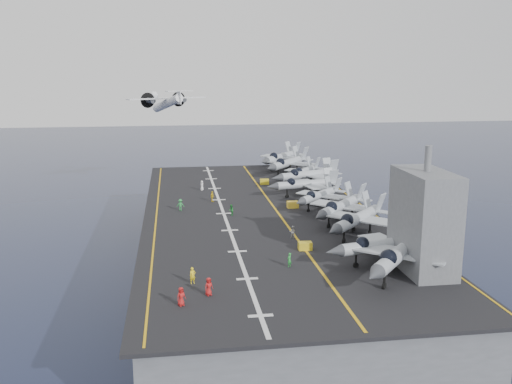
{
  "coord_description": "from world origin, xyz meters",
  "views": [
    {
      "loc": [
        -13.94,
        -91.12,
        34.24
      ],
      "look_at": [
        0.0,
        4.0,
        13.0
      ],
      "focal_mm": 40.0,
      "sensor_mm": 36.0,
      "label": 1
    }
  ],
  "objects": [
    {
      "name": "fighter_jet_9",
      "position": [
        11.55,
        41.31,
        13.22
      ],
      "size": [
        18.75,
        19.43,
        5.65
      ],
      "primitive_type": null,
      "color": "gray",
      "rests_on": "flight_deck"
    },
    {
      "name": "deck_edge_port",
      "position": [
        -17.0,
        0.0,
        10.42
      ],
      "size": [
        0.25,
        90.0,
        0.02
      ],
      "primitive_type": "cube",
      "color": "gold",
      "rests_on": "flight_deck"
    },
    {
      "name": "crew_4",
      "position": [
        -7.27,
        8.83,
        11.36
      ],
      "size": [
        1.21,
        1.37,
        1.92
      ],
      "primitive_type": "imported",
      "color": "yellow",
      "rests_on": "flight_deck"
    },
    {
      "name": "fighter_jet_8",
      "position": [
        11.55,
        32.81,
        13.22
      ],
      "size": [
        18.75,
        19.43,
        5.65
      ],
      "primitive_type": null,
      "color": "gray",
      "rests_on": "flight_deck"
    },
    {
      "name": "foul_line",
      "position": [
        3.0,
        0.0,
        10.42
      ],
      "size": [
        0.35,
        90.0,
        0.02
      ],
      "primitive_type": "cube",
      "color": "gold",
      "rests_on": "flight_deck"
    },
    {
      "name": "fighter_jet_4",
      "position": [
        10.75,
        1.9,
        12.69
      ],
      "size": [
        15.51,
        15.57,
        4.58
      ],
      "primitive_type": null,
      "color": "gray",
      "rests_on": "flight_deck"
    },
    {
      "name": "landing_centerline",
      "position": [
        -6.0,
        0.0,
        10.42
      ],
      "size": [
        0.5,
        90.0,
        0.02
      ],
      "primitive_type": "cube",
      "color": "silver",
      "rests_on": "flight_deck"
    },
    {
      "name": "hull",
      "position": [
        0.0,
        0.0,
        5.0
      ],
      "size": [
        36.0,
        90.0,
        10.0
      ],
      "primitive_type": "cube",
      "color": "#56595E",
      "rests_on": "ground"
    },
    {
      "name": "crew_7",
      "position": [
        2.46,
        -14.94,
        11.27
      ],
      "size": [
        1.18,
        0.92,
        1.74
      ],
      "primitive_type": "imported",
      "color": "silver",
      "rests_on": "flight_deck"
    },
    {
      "name": "tow_cart_b",
      "position": [
        6.13,
        2.24,
        10.97
      ],
      "size": [
        1.92,
        1.28,
        1.13
      ],
      "primitive_type": null,
      "color": "yellow",
      "rests_on": "flight_deck"
    },
    {
      "name": "crew_0",
      "position": [
        -13.61,
        -36.41,
        11.39
      ],
      "size": [
        1.42,
        1.27,
        1.98
      ],
      "primitive_type": "imported",
      "color": "#B21919",
      "rests_on": "flight_deck"
    },
    {
      "name": "tow_cart_a",
      "position": [
        2.99,
        -20.55,
        10.93
      ],
      "size": [
        1.82,
        1.22,
        1.07
      ],
      "primitive_type": null,
      "color": "gold",
      "rests_on": "flight_deck"
    },
    {
      "name": "fighter_jet_0",
      "position": [
        11.42,
        -31.58,
        13.23
      ],
      "size": [
        18.81,
        19.44,
        5.65
      ],
      "primitive_type": null,
      "color": "#A1ACB3",
      "rests_on": "flight_deck"
    },
    {
      "name": "crew_1",
      "position": [
        -12.24,
        -30.52,
        11.35
      ],
      "size": [
        1.34,
        1.11,
        1.91
      ],
      "primitive_type": "imported",
      "color": "yellow",
      "rests_on": "flight_deck"
    },
    {
      "name": "fighter_jet_2",
      "position": [
        11.87,
        -15.29,
        13.07
      ],
      "size": [
        17.97,
        18.23,
        5.34
      ],
      "primitive_type": null,
      "color": "#9DA7AF",
      "rests_on": "flight_deck"
    },
    {
      "name": "fighter_jet_5",
      "position": [
        10.55,
        10.88,
        12.84
      ],
      "size": [
        15.63,
        11.97,
        4.88
      ],
      "primitive_type": null,
      "color": "#959EA3",
      "rests_on": "flight_deck"
    },
    {
      "name": "crew_8",
      "position": [
        -10.66,
        -34.14,
        11.39
      ],
      "size": [
        1.42,
        1.27,
        1.98
      ],
      "primitive_type": "imported",
      "color": "#B21919",
      "rests_on": "flight_deck"
    },
    {
      "name": "crew_2",
      "position": [
        -4.88,
        -1.37,
        11.31
      ],
      "size": [
        0.79,
        1.14,
        1.82
      ],
      "primitive_type": "imported",
      "color": "#1B7C2B",
      "rests_on": "flight_deck"
    },
    {
      "name": "flight_deck",
      "position": [
        0.0,
        0.0,
        10.2
      ],
      "size": [
        38.0,
        92.0,
        0.4
      ],
      "primitive_type": "cube",
      "color": "black",
      "rests_on": "hull"
    },
    {
      "name": "fighter_jet_3",
      "position": [
        11.72,
        -7.5,
        13.03
      ],
      "size": [
        17.56,
        18.01,
        5.25
      ],
      "primitive_type": null,
      "color": "#9CA7AF",
      "rests_on": "flight_deck"
    },
    {
      "name": "fighter_jet_7",
      "position": [
        13.37,
        24.7,
        12.68
      ],
      "size": [
        14.91,
        15.75,
        4.56
      ],
      "primitive_type": null,
      "color": "#949AA2",
      "rests_on": "flight_deck"
    },
    {
      "name": "deck_edge_stbd",
      "position": [
        18.5,
        0.0,
        10.42
      ],
      "size": [
        0.25,
        90.0,
        0.02
      ],
      "primitive_type": "cube",
      "color": "gold",
      "rests_on": "flight_deck"
    },
    {
      "name": "transport_plane",
      "position": [
        -15.02,
        56.5,
        25.09
      ],
      "size": [
        25.51,
        22.5,
        5.02
      ],
      "primitive_type": null,
      "color": "silver"
    },
    {
      "name": "crew_6",
      "position": [
        -0.4,
        -26.7,
        11.29
      ],
      "size": [
        1.26,
        1.25,
        1.78
      ],
      "primitive_type": "imported",
      "color": "green",
      "rests_on": "flight_deck"
    },
    {
      "name": "crew_5",
      "position": [
        -8.58,
        18.68,
        11.37
      ],
      "size": [
        0.79,
        1.17,
        1.94
      ],
      "primitive_type": "imported",
      "color": "white",
      "rests_on": "flight_deck"
    },
    {
      "name": "tow_cart_c",
      "position": [
        4.51,
        22.77,
        10.94
      ],
      "size": [
        1.88,
        1.3,
        1.08
      ],
      "primitive_type": null,
      "color": "gold",
      "rests_on": "flight_deck"
    },
    {
      "name": "fighter_jet_6",
      "position": [
        12.91,
        19.25,
        13.03
      ],
      "size": [
        17.79,
        14.87,
        5.27
      ],
      "primitive_type": null,
      "color": "gray",
      "rests_on": "flight_deck"
    },
    {
      "name": "ground",
      "position": [
        0.0,
        0.0,
        0.0
      ],
      "size": [
        500.0,
        500.0,
        0.0
      ],
      "primitive_type": "plane",
      "color": "#142135",
      "rests_on": "ground"
    },
    {
      "name": "island_superstructure",
      "position": [
        15.0,
        -30.0,
        17.9
      ],
      "size": [
        5.0,
        10.0,
        15.0
      ],
      "primitive_type": null,
      "color": "#56595E",
      "rests_on": "flight_deck"
    },
    {
      "name": "fighter_jet_1",
      "position": [
        11.46,
        -27.05,
        12.91
      ],
      "size": [
        16.28,
        12.72,
        5.01
      ],
      "primitive_type": null,
      "color": "#969EA7",
      "rests_on": "flight_deck"
    },
    {
      "name": "crew_3",
      "position": [
        -13.02,
        3.19,
        11.38
      ],
      "size": [
        1.32,
        1.02,
        1.96
      ],
      "primitive_type": "imported",
      "color": "green",
      "rests_on": "flight_deck"
    }
  ]
}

